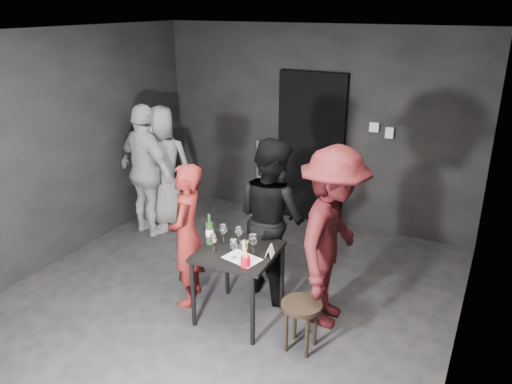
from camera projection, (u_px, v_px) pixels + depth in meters
The scene contains 26 objects.
floor at pixel (222, 302), 5.23m from camera, with size 4.50×5.00×0.02m, color black.
ceiling at pixel (215, 33), 4.27m from camera, with size 4.50×5.00×0.02m, color silver.
wall_back at pixel (313, 127), 6.83m from camera, with size 4.50×0.04×2.70m, color black.
wall_left at pixel (51, 151), 5.71m from camera, with size 0.04×5.00×2.70m, color black.
wall_right at pixel (472, 227), 3.79m from camera, with size 0.04×5.00×2.70m, color black.
doorway at pixel (311, 149), 6.89m from camera, with size 0.95×0.10×2.10m, color black.
wallbox_upper at pixel (374, 127), 6.39m from camera, with size 0.12×0.06×0.12m, color #B7B7B2.
wallbox_lower at pixel (390, 133), 6.32m from camera, with size 0.10×0.06×0.14m, color #B7B7B2.
hand_truck at pixel (266, 201), 7.36m from camera, with size 0.37×0.32×1.09m.
tasting_table at pixel (238, 259), 4.76m from camera, with size 0.72×0.72×0.75m.
stool at pixel (301, 312), 4.41m from camera, with size 0.37×0.37×0.47m.
server_red at pixel (187, 235), 5.02m from camera, with size 0.55×0.36×1.50m, color maroon.
woman_black at pixel (272, 207), 5.13m from camera, with size 0.94×0.52×1.94m, color black.
man_maroon at pixel (333, 222), 4.59m from camera, with size 1.35×0.63×2.10m, color #410F12.
bystander_cream at pixel (146, 160), 6.46m from camera, with size 1.21×0.58×2.06m, color silver.
bystander_grey at pixel (161, 160), 6.80m from camera, with size 0.92×0.50×1.88m, color gray.
tasting_mat at pixel (242, 258), 4.57m from camera, with size 0.33×0.22×0.00m, color white.
wine_glass_a at pixel (213, 242), 4.67m from camera, with size 0.07×0.07×0.19m, color white, non-canonical shape.
wine_glass_b at pixel (223, 233), 4.83m from camera, with size 0.08×0.08×0.21m, color white, non-canonical shape.
wine_glass_c at pixel (239, 235), 4.80m from camera, with size 0.08×0.08×0.20m, color white, non-canonical shape.
wine_glass_d at pixel (234, 248), 4.54m from camera, with size 0.08×0.08×0.21m, color white, non-canonical shape.
wine_glass_e at pixel (244, 250), 4.50m from camera, with size 0.08×0.08×0.21m, color white, non-canonical shape.
wine_glass_f at pixel (253, 243), 4.62m from camera, with size 0.08×0.08×0.22m, color white, non-canonical shape.
wine_bottle at pixel (210, 232), 4.81m from camera, with size 0.08×0.08×0.31m.
breadstick_cup at pixel (245, 254), 4.39m from camera, with size 0.09×0.09×0.27m.
reserved_card at pixel (269, 250), 4.61m from camera, with size 0.08×0.12×0.10m, color white, non-canonical shape.
Camera 1 is at (2.36, -3.82, 2.95)m, focal length 35.00 mm.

